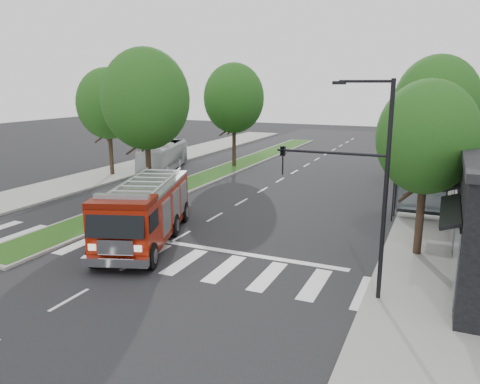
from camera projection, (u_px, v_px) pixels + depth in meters
name	position (u px, v px, depth m)	size (l,w,h in m)	color
ground	(180.00, 237.00, 24.46)	(140.00, 140.00, 0.00)	black
sidewalk_right	(442.00, 214.00, 28.46)	(5.00, 80.00, 0.15)	gray
sidewalk_left	(92.00, 178.00, 39.04)	(5.00, 80.00, 0.15)	gray
median	(225.00, 170.00, 42.84)	(3.00, 50.00, 0.15)	gray
bus_shelter	(421.00, 187.00, 26.87)	(3.20, 1.60, 2.61)	black
tree_right_near	(427.00, 138.00, 20.48)	(4.40, 4.40, 8.05)	black
tree_right_mid	(437.00, 104.00, 30.96)	(5.60, 5.60, 9.72)	black
tree_right_far	(439.00, 107.00, 40.02)	(5.00, 5.00, 8.73)	black
tree_median_near	(146.00, 99.00, 30.62)	(5.80, 5.80, 10.16)	black
tree_median_far	(234.00, 98.00, 43.17)	(5.60, 5.60, 9.72)	black
tree_left_mid	(108.00, 104.00, 39.25)	(5.20, 5.20, 9.16)	black
streetlight_right_near	(361.00, 175.00, 16.51)	(4.08, 0.22, 8.00)	black
streetlight_right_far	(421.00, 126.00, 37.22)	(2.11, 0.20, 8.00)	black
fire_engine	(145.00, 212.00, 23.45)	(5.63, 9.67, 3.22)	#5E0F05
city_bus	(163.00, 156.00, 42.79)	(2.17, 9.28, 2.59)	silver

